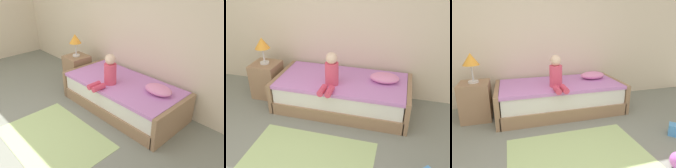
{
  "view_description": "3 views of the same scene",
  "coord_description": "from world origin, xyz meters",
  "views": [
    {
      "loc": [
        2.79,
        -0.48,
        2.17
      ],
      "look_at": [
        0.46,
        1.75,
        0.55
      ],
      "focal_mm": 36.53,
      "sensor_mm": 36.0,
      "label": 1
    },
    {
      "loc": [
        1.29,
        -1.33,
        2.28
      ],
      "look_at": [
        0.46,
        1.75,
        0.55
      ],
      "focal_mm": 39.83,
      "sensor_mm": 36.0,
      "label": 2
    },
    {
      "loc": [
        -0.35,
        -1.1,
        1.43
      ],
      "look_at": [
        0.46,
        1.75,
        0.55
      ],
      "focal_mm": 31.51,
      "sensor_mm": 36.0,
      "label": 3
    }
  ],
  "objects": [
    {
      "name": "wall_rear",
      "position": [
        0.0,
        2.6,
        1.45
      ],
      "size": [
        7.2,
        0.1,
        2.9
      ],
      "primitive_type": "cube",
      "color": "beige",
      "rests_on": "ground"
    },
    {
      "name": "bed",
      "position": [
        0.46,
        2.0,
        0.25
      ],
      "size": [
        2.11,
        1.0,
        0.5
      ],
      "color": "#997556",
      "rests_on": "ground"
    },
    {
      "name": "nightstand",
      "position": [
        -0.89,
        2.04,
        0.3
      ],
      "size": [
        0.44,
        0.44,
        0.6
      ],
      "primitive_type": "cube",
      "color": "#997556",
      "rests_on": "ground"
    },
    {
      "name": "table_lamp",
      "position": [
        -0.89,
        2.04,
        0.94
      ],
      "size": [
        0.24,
        0.24,
        0.45
      ],
      "color": "silver",
      "rests_on": "nightstand"
    },
    {
      "name": "child_figure",
      "position": [
        0.35,
        1.77,
        0.7
      ],
      "size": [
        0.2,
        0.51,
        0.5
      ],
      "color": "#E04C6B",
      "rests_on": "bed"
    },
    {
      "name": "pillow",
      "position": [
        1.1,
        2.1,
        0.56
      ],
      "size": [
        0.44,
        0.3,
        0.13
      ],
      "primitive_type": "ellipsoid",
      "color": "#EA8CC6",
      "rests_on": "bed"
    },
    {
      "name": "area_rug",
      "position": [
        0.35,
        0.7,
        0.0
      ],
      "size": [
        1.6,
        1.1,
        0.01
      ],
      "primitive_type": "cube",
      "color": "#B2D189",
      "rests_on": "ground"
    }
  ]
}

